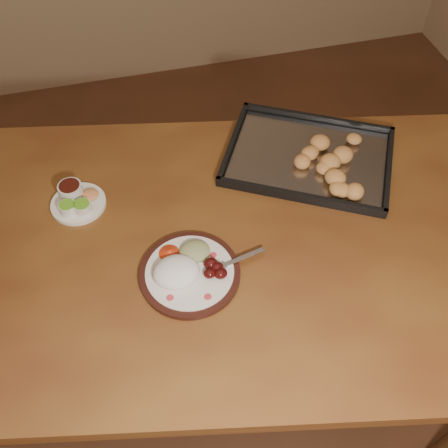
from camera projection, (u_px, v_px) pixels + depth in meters
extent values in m
plane|color=brown|center=(173.00, 425.00, 1.69)|extent=(4.00, 4.00, 0.00)
cube|color=brown|center=(210.00, 245.00, 1.25)|extent=(1.65, 1.19, 0.04)
cylinder|color=#4B2D16|center=(17.00, 228.00, 1.76)|extent=(0.07, 0.07, 0.71)
cylinder|color=#4B2D16|center=(397.00, 214.00, 1.80)|extent=(0.07, 0.07, 0.71)
cylinder|color=black|center=(190.00, 274.00, 1.17)|extent=(0.24, 0.24, 0.01)
cylinder|color=silver|center=(190.00, 272.00, 1.16)|extent=(0.21, 0.21, 0.01)
ellipsoid|color=#C9303B|center=(170.00, 298.00, 1.12)|extent=(0.02, 0.02, 0.00)
ellipsoid|color=#C9303B|center=(208.00, 297.00, 1.12)|extent=(0.02, 0.02, 0.00)
ellipsoid|color=#C9303B|center=(213.00, 255.00, 1.19)|extent=(0.02, 0.02, 0.00)
ellipsoid|color=#C9303B|center=(157.00, 270.00, 1.16)|extent=(0.02, 0.02, 0.00)
ellipsoid|color=white|center=(176.00, 272.00, 1.15)|extent=(0.12, 0.10, 0.05)
ellipsoid|color=#4E0C0B|center=(210.00, 273.00, 1.14)|extent=(0.03, 0.03, 0.02)
ellipsoid|color=#4E0C0B|center=(217.00, 267.00, 1.15)|extent=(0.03, 0.03, 0.02)
ellipsoid|color=#4E0C0B|center=(211.00, 263.00, 1.16)|extent=(0.03, 0.03, 0.02)
ellipsoid|color=#4E0C0B|center=(221.00, 273.00, 1.14)|extent=(0.03, 0.03, 0.02)
ellipsoid|color=tan|center=(195.00, 251.00, 1.19)|extent=(0.08, 0.07, 0.03)
cone|color=red|center=(170.00, 252.00, 1.19)|extent=(0.07, 0.07, 0.02)
cube|color=silver|center=(243.00, 258.00, 1.18)|extent=(0.11, 0.04, 0.00)
cube|color=silver|center=(220.00, 267.00, 1.16)|extent=(0.03, 0.03, 0.00)
cylinder|color=silver|center=(213.00, 273.00, 1.15)|extent=(0.03, 0.01, 0.00)
cylinder|color=silver|center=(212.00, 271.00, 1.16)|extent=(0.03, 0.01, 0.00)
cylinder|color=silver|center=(211.00, 269.00, 1.16)|extent=(0.03, 0.01, 0.00)
cylinder|color=silver|center=(210.00, 268.00, 1.16)|extent=(0.03, 0.01, 0.00)
cylinder|color=white|center=(79.00, 204.00, 1.31)|extent=(0.14, 0.14, 0.01)
cylinder|color=silver|center=(68.00, 208.00, 1.27)|extent=(0.04, 0.04, 0.03)
cylinder|color=#5DA621|center=(67.00, 205.00, 1.26)|extent=(0.04, 0.04, 0.00)
cylinder|color=silver|center=(83.00, 207.00, 1.27)|extent=(0.04, 0.04, 0.03)
cylinder|color=#5DA621|center=(82.00, 204.00, 1.26)|extent=(0.04, 0.04, 0.00)
cylinder|color=silver|center=(71.00, 190.00, 1.30)|extent=(0.06, 0.06, 0.04)
cylinder|color=#340F09|center=(69.00, 186.00, 1.29)|extent=(0.05, 0.05, 0.00)
ellipsoid|color=#DC914D|center=(90.00, 194.00, 1.31)|extent=(0.04, 0.04, 0.02)
cube|color=black|center=(308.00, 159.00, 1.41)|extent=(0.56, 0.51, 0.01)
cube|color=black|center=(317.00, 118.00, 1.50)|extent=(0.40, 0.23, 0.02)
cube|color=black|center=(300.00, 196.00, 1.30)|extent=(0.40, 0.23, 0.02)
cube|color=black|center=(389.00, 169.00, 1.36)|extent=(0.17, 0.30, 0.02)
cube|color=black|center=(233.00, 141.00, 1.43)|extent=(0.17, 0.30, 0.02)
cube|color=#B2B2B6|center=(308.00, 157.00, 1.41)|extent=(0.52, 0.47, 0.00)
ellipsoid|color=#D4904A|center=(330.00, 156.00, 1.38)|extent=(0.05, 0.05, 0.04)
ellipsoid|color=#D4904A|center=(348.00, 150.00, 1.40)|extent=(0.07, 0.07, 0.04)
ellipsoid|color=#D4904A|center=(327.00, 134.00, 1.44)|extent=(0.07, 0.07, 0.04)
ellipsoid|color=#D4904A|center=(312.00, 139.00, 1.42)|extent=(0.05, 0.05, 0.04)
ellipsoid|color=#D4904A|center=(296.00, 132.00, 1.44)|extent=(0.07, 0.07, 0.04)
ellipsoid|color=#D4904A|center=(293.00, 144.00, 1.41)|extent=(0.07, 0.07, 0.04)
ellipsoid|color=#D4904A|center=(267.00, 144.00, 1.41)|extent=(0.05, 0.05, 0.04)
ellipsoid|color=#D4904A|center=(282.00, 160.00, 1.37)|extent=(0.07, 0.07, 0.04)
ellipsoid|color=#D4904A|center=(281.00, 159.00, 1.37)|extent=(0.07, 0.07, 0.04)
ellipsoid|color=#D4904A|center=(305.00, 173.00, 1.34)|extent=(0.05, 0.05, 0.04)
ellipsoid|color=#D4904A|center=(318.00, 162.00, 1.37)|extent=(0.07, 0.07, 0.04)
ellipsoid|color=#D4904A|center=(345.00, 167.00, 1.35)|extent=(0.07, 0.07, 0.04)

